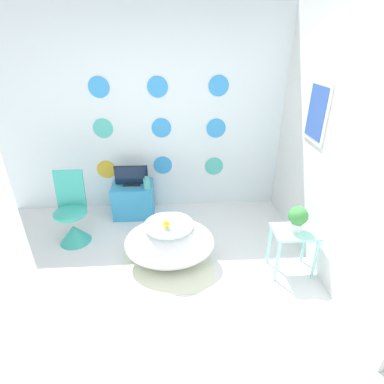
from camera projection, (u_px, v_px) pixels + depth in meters
ground_plane at (159, 327)px, 2.58m from camera, size 12.00×12.00×0.00m
wall_back_dotted at (160, 117)px, 3.91m from camera, size 4.27×0.05×2.60m
wall_right at (320, 139)px, 3.03m from camera, size 0.06×3.15×2.60m
rug at (167, 266)px, 3.27m from camera, size 1.00×0.85×0.01m
bathtub at (170, 243)px, 3.21m from camera, size 0.96×0.63×0.52m
rubber_duck at (166, 224)px, 3.00m from camera, size 0.07×0.08×0.08m
chair at (73, 222)px, 3.56m from camera, size 0.39×0.39×0.87m
tv_cabinet at (134, 199)px, 4.14m from camera, size 0.54×0.43×0.46m
tv at (131, 176)px, 3.98m from camera, size 0.44×0.12×0.27m
vase at (147, 184)px, 3.89m from camera, size 0.09×0.09×0.18m
side_table at (294, 239)px, 3.03m from camera, size 0.44×0.32×0.51m
potted_plant_left at (298, 217)px, 2.91m from camera, size 0.19×0.19×0.27m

